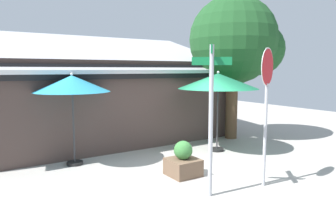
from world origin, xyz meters
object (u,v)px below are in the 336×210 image
stop_sign (267,89)px  patio_umbrella_teal_left (72,84)px  street_sign_post (211,106)px  shade_tree (238,42)px  patio_umbrella_forest_green_center (218,81)px  sidewalk_planter (183,162)px

stop_sign → patio_umbrella_teal_left: (-3.11, 3.84, 0.03)m
street_sign_post → stop_sign: street_sign_post is taller
shade_tree → patio_umbrella_teal_left: bearing=-179.9°
patio_umbrella_teal_left → street_sign_post: bearing=-64.4°
stop_sign → patio_umbrella_forest_green_center: (1.13, 2.82, 0.06)m
patio_umbrella_teal_left → patio_umbrella_forest_green_center: 4.37m
stop_sign → shade_tree: bearing=52.2°
patio_umbrella_teal_left → stop_sign: bearing=-51.0°
patio_umbrella_teal_left → sidewalk_planter: (1.99, -2.31, -1.86)m
street_sign_post → patio_umbrella_teal_left: street_sign_post is taller
stop_sign → sidewalk_planter: (-1.12, 1.53, -1.82)m
stop_sign → shade_tree: 5.08m
patio_umbrella_teal_left → shade_tree: bearing=0.1°
patio_umbrella_teal_left → patio_umbrella_forest_green_center: size_ratio=0.99×
stop_sign → patio_umbrella_teal_left: 4.95m
sidewalk_planter → shade_tree: bearing=29.5°
street_sign_post → stop_sign: bearing=-9.2°
stop_sign → shade_tree: shade_tree is taller
street_sign_post → patio_umbrella_teal_left: 4.03m
street_sign_post → patio_umbrella_forest_green_center: 3.63m
street_sign_post → stop_sign: 1.43m
patio_umbrella_forest_green_center → sidewalk_planter: bearing=-150.2°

